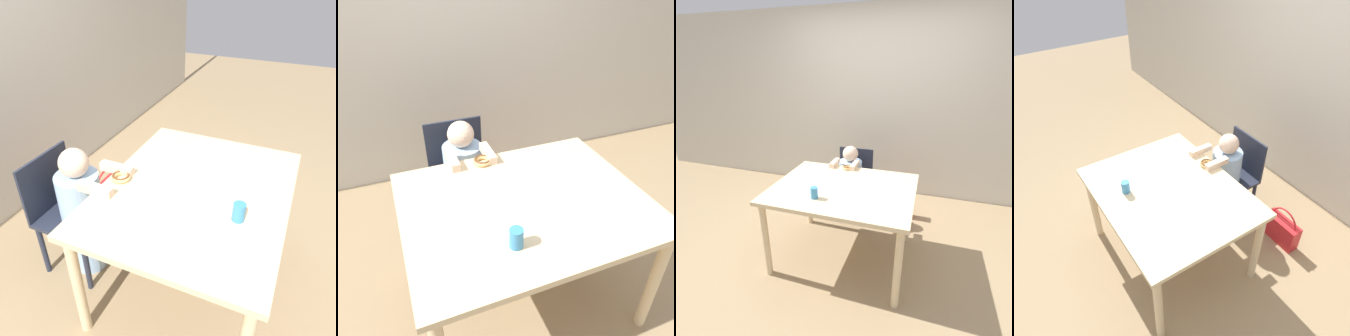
{
  "view_description": "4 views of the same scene",
  "coord_description": "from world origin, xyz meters",
  "views": [
    {
      "loc": [
        -1.4,
        -0.45,
        1.83
      ],
      "look_at": [
        -0.04,
        0.15,
        0.88
      ],
      "focal_mm": 35.0,
      "sensor_mm": 36.0,
      "label": 1
    },
    {
      "loc": [
        -0.57,
        -1.19,
        1.83
      ],
      "look_at": [
        -0.04,
        0.15,
        0.88
      ],
      "focal_mm": 35.0,
      "sensor_mm": 36.0,
      "label": 2
    },
    {
      "loc": [
        0.66,
        -2.01,
        1.79
      ],
      "look_at": [
        -0.04,
        0.15,
        0.88
      ],
      "focal_mm": 28.0,
      "sensor_mm": 36.0,
      "label": 3
    },
    {
      "loc": [
        1.57,
        -0.92,
        2.43
      ],
      "look_at": [
        -0.04,
        0.15,
        0.88
      ],
      "focal_mm": 35.0,
      "sensor_mm": 36.0,
      "label": 4
    }
  ],
  "objects": [
    {
      "name": "chair",
      "position": [
        -0.15,
        0.82,
        0.44
      ],
      "size": [
        0.42,
        0.41,
        0.82
      ],
      "color": "#232838",
      "rests_on": "ground_plane"
    },
    {
      "name": "dining_table",
      "position": [
        0.0,
        0.0,
        0.67
      ],
      "size": [
        1.25,
        1.0,
        0.76
      ],
      "color": "beige",
      "rests_on": "ground_plane"
    },
    {
      "name": "child_figure",
      "position": [
        -0.15,
        0.7,
        0.46
      ],
      "size": [
        0.28,
        0.46,
        0.92
      ],
      "color": "#99BCE0",
      "rests_on": "ground_plane"
    },
    {
      "name": "ground_plane",
      "position": [
        0.0,
        0.0,
        0.0
      ],
      "size": [
        12.0,
        12.0,
        0.0
      ],
      "primitive_type": "plane",
      "color": "#997F5B"
    },
    {
      "name": "napkin",
      "position": [
        -0.16,
        -0.04,
        0.76
      ],
      "size": [
        0.37,
        0.37,
        0.0
      ],
      "color": "white",
      "rests_on": "dining_table"
    },
    {
      "name": "wall_back",
      "position": [
        0.0,
        1.64,
        1.25
      ],
      "size": [
        8.0,
        0.05,
        2.5
      ],
      "color": "beige",
      "rests_on": "ground_plane"
    },
    {
      "name": "cup",
      "position": [
        -0.16,
        -0.27,
        0.81
      ],
      "size": [
        0.06,
        0.06,
        0.1
      ],
      "color": "teal",
      "rests_on": "dining_table"
    },
    {
      "name": "donut",
      "position": [
        -0.09,
        0.42,
        0.78
      ],
      "size": [
        0.12,
        0.12,
        0.03
      ],
      "color": "#DBB270",
      "rests_on": "dining_table"
    },
    {
      "name": "handbag",
      "position": [
        0.43,
        0.93,
        0.14
      ],
      "size": [
        0.34,
        0.12,
        0.38
      ],
      "color": "red",
      "rests_on": "ground_plane"
    }
  ]
}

